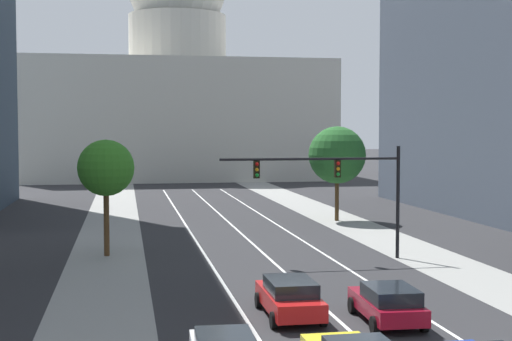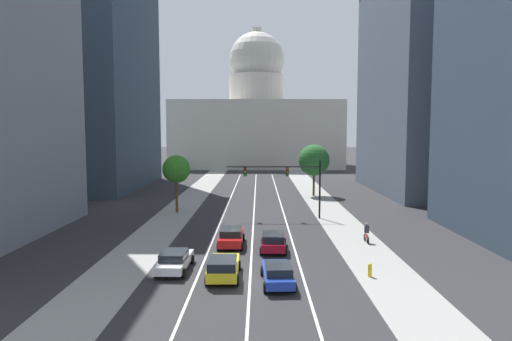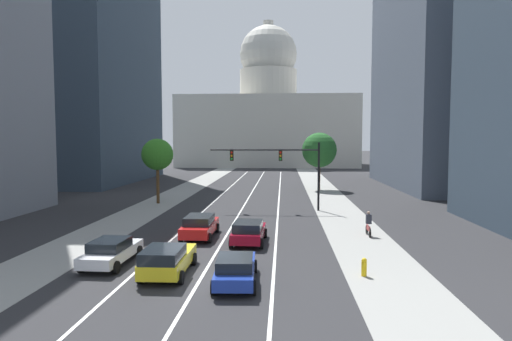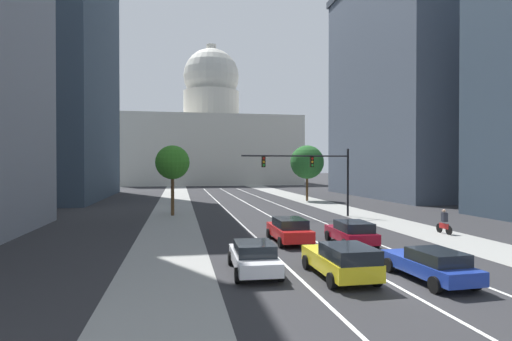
% 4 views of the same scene
% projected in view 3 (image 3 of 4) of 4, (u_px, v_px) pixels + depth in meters
% --- Properties ---
extents(ground_plane, '(400.00, 400.00, 0.00)m').
position_uv_depth(ground_plane, '(255.00, 187.00, 60.91)').
color(ground_plane, '#2B2B2D').
extents(sidewalk_left, '(4.27, 130.00, 0.01)m').
position_uv_depth(sidewalk_left, '(182.00, 191.00, 56.48)').
color(sidewalk_left, gray).
rests_on(sidewalk_left, ground).
extents(sidewalk_right, '(4.27, 130.00, 0.01)m').
position_uv_depth(sidewalk_right, '(324.00, 192.00, 55.38)').
color(sidewalk_right, gray).
rests_on(sidewalk_right, ground).
extents(lane_stripe_left, '(0.16, 90.00, 0.01)m').
position_uv_depth(lane_stripe_left, '(213.00, 203.00, 46.19)').
color(lane_stripe_left, white).
rests_on(lane_stripe_left, ground).
extents(lane_stripe_center, '(0.16, 90.00, 0.01)m').
position_uv_depth(lane_stripe_center, '(246.00, 203.00, 45.97)').
color(lane_stripe_center, white).
rests_on(lane_stripe_center, ground).
extents(lane_stripe_right, '(0.16, 90.00, 0.01)m').
position_uv_depth(lane_stripe_right, '(279.00, 203.00, 45.76)').
color(lane_stripe_right, white).
rests_on(lane_stripe_right, ground).
extents(office_tower_far_left, '(19.11, 29.44, 47.93)m').
position_uv_depth(office_tower_far_left, '(77.00, 28.00, 68.54)').
color(office_tower_far_left, '#334251').
rests_on(office_tower_far_left, ground).
extents(office_tower_far_right, '(21.30, 29.78, 35.20)m').
position_uv_depth(office_tower_far_right, '(468.00, 59.00, 60.51)').
color(office_tower_far_right, '#4C5666').
rests_on(office_tower_far_right, ground).
extents(capitol_building, '(43.60, 25.21, 36.69)m').
position_uv_depth(capitol_building, '(268.00, 119.00, 113.30)').
color(capitol_building, beige).
rests_on(capitol_building, ground).
extents(car_crimson, '(2.20, 4.48, 1.46)m').
position_uv_depth(car_crimson, '(249.00, 231.00, 28.01)').
color(car_crimson, maroon).
rests_on(car_crimson, ground).
extents(car_red, '(2.11, 4.79, 1.52)m').
position_uv_depth(car_red, '(200.00, 226.00, 29.73)').
color(car_red, red).
rests_on(car_red, ground).
extents(car_yellow, '(2.14, 4.61, 1.54)m').
position_uv_depth(car_yellow, '(167.00, 259.00, 21.39)').
color(car_yellow, yellow).
rests_on(car_yellow, ground).
extents(car_blue, '(2.12, 4.72, 1.36)m').
position_uv_depth(car_blue, '(236.00, 269.00, 20.15)').
color(car_blue, '#1E389E').
rests_on(car_blue, ground).
extents(car_white, '(2.12, 4.72, 1.39)m').
position_uv_depth(car_white, '(111.00, 251.00, 23.26)').
color(car_white, silver).
rests_on(car_white, ground).
extents(traffic_signal_mast, '(10.24, 0.39, 6.36)m').
position_uv_depth(traffic_signal_mast, '(282.00, 162.00, 40.92)').
color(traffic_signal_mast, black).
rests_on(traffic_signal_mast, ground).
extents(fire_hydrant, '(0.26, 0.35, 0.91)m').
position_uv_depth(fire_hydrant, '(364.00, 267.00, 21.28)').
color(fire_hydrant, yellow).
rests_on(fire_hydrant, ground).
extents(cyclist, '(0.36, 1.70, 1.72)m').
position_uv_depth(cyclist, '(368.00, 224.00, 30.14)').
color(cyclist, black).
rests_on(cyclist, ground).
extents(street_tree_mid_left, '(3.25, 3.25, 6.72)m').
position_uv_depth(street_tree_mid_left, '(157.00, 155.00, 45.29)').
color(street_tree_mid_left, '#51381E').
rests_on(street_tree_mid_left, ground).
extents(street_tree_near_right, '(4.56, 4.56, 7.54)m').
position_uv_depth(street_tree_near_right, '(319.00, 150.00, 57.64)').
color(street_tree_near_right, '#51381E').
rests_on(street_tree_near_right, ground).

